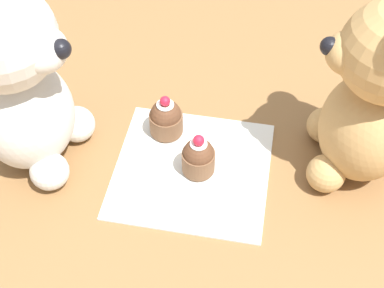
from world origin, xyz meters
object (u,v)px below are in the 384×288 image
Objects in this scene: teddy_bear_tan at (373,96)px; cupcake_near_cream_bear at (166,118)px; teddy_bear_cream at (18,81)px; cupcake_near_tan_bear at (198,157)px.

teddy_bear_tan is 0.28m from cupcake_near_cream_bear.
teddy_bear_cream is at bearing -84.13° from teddy_bear_tan.
teddy_bear_tan reaches higher than cupcake_near_tan_bear.
teddy_bear_cream is 4.19× the size of cupcake_near_cream_bear.
teddy_bear_cream is at bearing 112.59° from cupcake_near_cream_bear.
cupcake_near_cream_bear and cupcake_near_tan_bear have the same top height.
teddy_bear_cream is 1.03× the size of teddy_bear_tan.
teddy_bear_cream is 0.21m from cupcake_near_cream_bear.
teddy_bear_tan reaches higher than cupcake_near_cream_bear.
teddy_bear_tan is at bearing -75.50° from cupcake_near_tan_bear.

